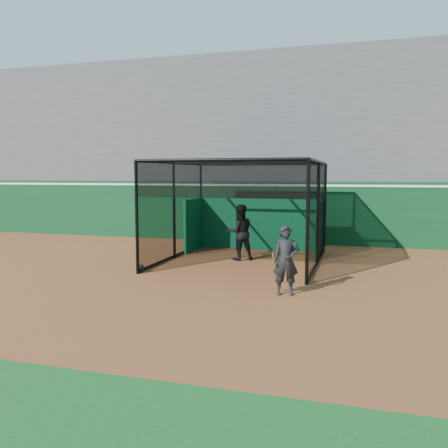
# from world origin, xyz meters

# --- Properties ---
(ground) EXTENTS (120.00, 120.00, 0.00)m
(ground) POSITION_xyz_m (0.00, 0.00, 0.00)
(ground) COLOR brown
(ground) RESTS_ON ground
(outfield_wall) EXTENTS (50.00, 0.50, 2.50)m
(outfield_wall) POSITION_xyz_m (0.00, 8.50, 1.29)
(outfield_wall) COLOR #0A3A1A
(outfield_wall) RESTS_ON ground
(grandstand) EXTENTS (50.00, 7.85, 8.95)m
(grandstand) POSITION_xyz_m (0.00, 12.27, 4.48)
(grandstand) COLOR #4C4C4F
(grandstand) RESTS_ON ground
(batting_cage) EXTENTS (4.80, 5.49, 3.16)m
(batting_cage) POSITION_xyz_m (1.07, 3.95, 1.58)
(batting_cage) COLOR black
(batting_cage) RESTS_ON ground
(batter) EXTENTS (1.11, 1.04, 1.81)m
(batter) POSITION_xyz_m (0.92, 4.18, 0.91)
(batter) COLOR black
(batter) RESTS_ON ground
(on_deck_player) EXTENTS (0.66, 0.51, 1.62)m
(on_deck_player) POSITION_xyz_m (3.08, 0.09, 0.81)
(on_deck_player) COLOR black
(on_deck_player) RESTS_ON ground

